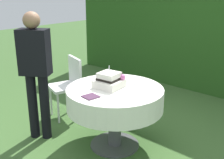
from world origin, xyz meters
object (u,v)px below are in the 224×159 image
(wedding_cake, at_px, (110,81))
(napkin_stack, at_px, (91,97))
(serving_plate_near, at_px, (113,77))
(serving_plate_far, at_px, (129,80))
(standing_person, at_px, (36,68))
(cake_table, at_px, (115,99))
(serving_plate_left, at_px, (137,83))
(garden_chair, at_px, (69,81))

(wedding_cake, xyz_separation_m, napkin_stack, (0.06, -0.36, -0.08))
(wedding_cake, height_order, serving_plate_near, wedding_cake)
(serving_plate_far, height_order, standing_person, standing_person)
(serving_plate_far, height_order, napkin_stack, serving_plate_far)
(wedding_cake, relative_size, napkin_stack, 2.12)
(wedding_cake, bearing_deg, serving_plate_far, 87.88)
(serving_plate_near, distance_m, standing_person, 0.97)
(serving_plate_near, relative_size, standing_person, 0.09)
(cake_table, xyz_separation_m, serving_plate_left, (0.09, 0.30, 0.15))
(serving_plate_near, distance_m, serving_plate_left, 0.37)
(serving_plate_left, relative_size, standing_person, 0.06)
(serving_plate_left, bearing_deg, wedding_cake, -116.38)
(serving_plate_near, xyz_separation_m, serving_plate_left, (0.37, 0.01, 0.00))
(standing_person, bearing_deg, wedding_cake, 30.94)
(serving_plate_near, height_order, garden_chair, garden_chair)
(serving_plate_left, height_order, garden_chair, garden_chair)
(serving_plate_near, relative_size, garden_chair, 0.17)
(wedding_cake, xyz_separation_m, serving_plate_far, (0.01, 0.35, -0.07))
(wedding_cake, height_order, standing_person, standing_person)
(napkin_stack, bearing_deg, standing_person, -172.74)
(wedding_cake, bearing_deg, serving_plate_left, 63.62)
(cake_table, relative_size, standing_person, 0.71)
(garden_chair, bearing_deg, cake_table, -10.11)
(cake_table, xyz_separation_m, standing_person, (-0.85, -0.49, 0.32))
(cake_table, relative_size, serving_plate_far, 11.05)
(serving_plate_left, distance_m, standing_person, 1.23)
(serving_plate_far, relative_size, serving_plate_left, 1.02)
(serving_plate_far, bearing_deg, serving_plate_left, -15.02)
(serving_plate_near, relative_size, serving_plate_far, 1.46)
(wedding_cake, xyz_separation_m, serving_plate_left, (0.16, 0.31, -0.07))
(serving_plate_near, bearing_deg, garden_chair, -173.03)
(wedding_cake, distance_m, serving_plate_near, 0.38)
(napkin_stack, bearing_deg, wedding_cake, 99.29)
(wedding_cake, distance_m, serving_plate_left, 0.36)
(wedding_cake, relative_size, garden_chair, 0.37)
(cake_table, bearing_deg, standing_person, -150.30)
(serving_plate_far, relative_size, napkin_stack, 0.66)
(cake_table, distance_m, wedding_cake, 0.23)
(serving_plate_far, bearing_deg, napkin_stack, -86.29)
(garden_chair, bearing_deg, serving_plate_far, 8.12)
(cake_table, bearing_deg, serving_plate_far, 99.33)
(serving_plate_near, bearing_deg, cake_table, -44.94)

